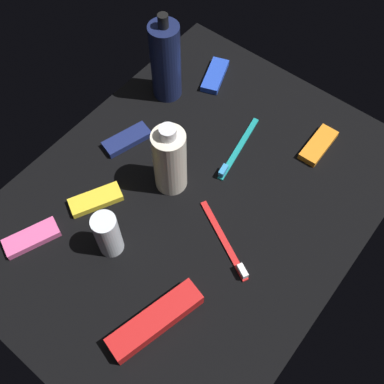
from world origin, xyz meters
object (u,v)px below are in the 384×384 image
object	(u,v)px
snack_bar_yellow	(96,200)
bodywash_bottle	(170,160)
deodorant_stick	(108,234)
toothbrush_teal	(236,151)
snack_bar_blue	(215,76)
toothpaste_box_red	(155,320)
snack_bar_navy	(127,139)
toothbrush_red	(226,244)
lotion_bottle	(166,61)
snack_bar_pink	(32,238)
snack_bar_orange	(318,145)

from	to	relation	value
snack_bar_yellow	bodywash_bottle	bearing A→B (deg)	172.71
deodorant_stick	toothbrush_teal	distance (cm)	33.28
bodywash_bottle	snack_bar_blue	distance (cm)	31.61
toothbrush_teal	toothpaste_box_red	xyz separation A→B (cm)	(38.19, 10.45, 0.99)
snack_bar_navy	toothbrush_teal	bearing A→B (deg)	137.99
deodorant_stick	toothbrush_red	xyz separation A→B (cm)	(-13.77, 16.74, -4.68)
lotion_bottle	bodywash_bottle	world-z (taller)	lotion_bottle
snack_bar_navy	toothpaste_box_red	bearing A→B (deg)	66.17
toothbrush_teal	toothpaste_box_red	distance (cm)	39.61
toothbrush_teal	snack_bar_blue	world-z (taller)	toothbrush_teal
snack_bar_pink	snack_bar_blue	bearing A→B (deg)	-160.22
toothbrush_red	toothpaste_box_red	distance (cm)	19.51
deodorant_stick	snack_bar_yellow	bearing A→B (deg)	-118.99
toothbrush_teal	snack_bar_orange	size ratio (longest dim) A/B	1.72
deodorant_stick	snack_bar_pink	bearing A→B (deg)	-56.66
bodywash_bottle	deodorant_stick	bearing A→B (deg)	1.35
deodorant_stick	snack_bar_pink	distance (cm)	16.06
toothpaste_box_red	snack_bar_orange	bearing A→B (deg)	-168.75
lotion_bottle	snack_bar_navy	bearing A→B (deg)	8.33
snack_bar_blue	snack_bar_pink	bearing A→B (deg)	-22.23
lotion_bottle	toothbrush_teal	bearing A→B (deg)	80.05
bodywash_bottle	snack_bar_blue	world-z (taller)	bodywash_bottle
toothpaste_box_red	snack_bar_blue	world-z (taller)	toothpaste_box_red
toothpaste_box_red	toothbrush_red	bearing A→B (deg)	-168.05
snack_bar_yellow	snack_bar_navy	bearing A→B (deg)	-133.29
toothpaste_box_red	snack_bar_orange	size ratio (longest dim) A/B	1.69
bodywash_bottle	toothbrush_teal	bearing A→B (deg)	157.47
lotion_bottle	snack_bar_pink	size ratio (longest dim) A/B	2.06
toothpaste_box_red	snack_bar_navy	bearing A→B (deg)	-115.98
lotion_bottle	snack_bar_orange	world-z (taller)	lotion_bottle
toothbrush_red	snack_bar_blue	size ratio (longest dim) A/B	1.60
deodorant_stick	snack_bar_yellow	size ratio (longest dim) A/B	1.02
lotion_bottle	snack_bar_yellow	bearing A→B (deg)	13.87
deodorant_stick	bodywash_bottle	bearing A→B (deg)	-178.65
toothbrush_teal	snack_bar_orange	bearing A→B (deg)	133.02
bodywash_bottle	snack_bar_yellow	bearing A→B (deg)	-34.31
deodorant_stick	toothbrush_teal	bearing A→B (deg)	170.29
snack_bar_yellow	snack_bar_navy	distance (cm)	15.81
lotion_bottle	snack_bar_blue	world-z (taller)	lotion_bottle
deodorant_stick	snack_bar_navy	world-z (taller)	deodorant_stick
deodorant_stick	snack_bar_orange	xyz separation A→B (cm)	(-44.55, 18.49, -4.54)
toothbrush_red	toothpaste_box_red	world-z (taller)	toothpaste_box_red
deodorant_stick	snack_bar_blue	distance (cm)	48.43
bodywash_bottle	toothbrush_red	world-z (taller)	bodywash_bottle
toothbrush_red	toothbrush_teal	bearing A→B (deg)	-149.15
toothbrush_red	snack_bar_orange	world-z (taller)	toothbrush_red
bodywash_bottle	snack_bar_navy	size ratio (longest dim) A/B	1.69
snack_bar_yellow	snack_bar_navy	world-z (taller)	same
toothpaste_box_red	snack_bar_blue	bearing A→B (deg)	-138.64
toothbrush_teal	snack_bar_yellow	xyz separation A→B (cm)	(27.36, -14.81, 0.14)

